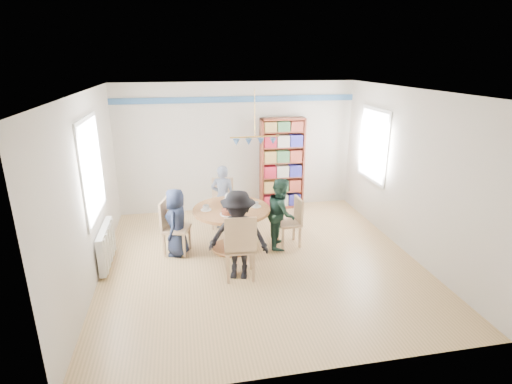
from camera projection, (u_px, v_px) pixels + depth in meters
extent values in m
plane|color=tan|center=(261.00, 260.00, 6.53)|extent=(5.00, 5.00, 0.00)
plane|color=white|center=(261.00, 91.00, 5.67)|extent=(5.00, 5.00, 0.00)
plane|color=beige|center=(237.00, 147.00, 8.43)|extent=(5.00, 0.00, 5.00)
plane|color=beige|center=(313.00, 258.00, 3.78)|extent=(5.00, 0.00, 5.00)
plane|color=beige|center=(88.00, 191.00, 5.66)|extent=(0.00, 5.00, 5.00)
plane|color=beige|center=(410.00, 173.00, 6.55)|extent=(0.00, 5.00, 5.00)
cube|color=#2F5682|center=(237.00, 99.00, 8.09)|extent=(5.00, 0.02, 0.12)
cube|color=white|center=(91.00, 169.00, 5.86)|extent=(0.03, 1.32, 1.52)
cube|color=white|center=(93.00, 169.00, 5.86)|extent=(0.01, 1.20, 1.40)
cube|color=white|center=(374.00, 145.00, 7.69)|extent=(0.03, 1.12, 1.42)
cube|color=white|center=(373.00, 145.00, 7.69)|extent=(0.01, 1.00, 1.30)
cylinder|color=gold|center=(255.00, 113.00, 6.26)|extent=(0.01, 0.01, 0.75)
cylinder|color=gold|center=(255.00, 137.00, 6.38)|extent=(0.80, 0.02, 0.02)
cone|color=#3C67A9|center=(236.00, 142.00, 6.35)|extent=(0.11, 0.11, 0.10)
cone|color=#3C67A9|center=(249.00, 142.00, 6.38)|extent=(0.11, 0.11, 0.10)
cone|color=#3C67A9|center=(261.00, 141.00, 6.42)|extent=(0.11, 0.11, 0.10)
cone|color=#3C67A9|center=(273.00, 141.00, 6.46)|extent=(0.11, 0.11, 0.10)
cube|color=silver|center=(106.00, 245.00, 6.27)|extent=(0.10, 1.00, 0.60)
cube|color=silver|center=(106.00, 257.00, 5.91)|extent=(0.02, 0.06, 0.56)
cube|color=silver|center=(108.00, 251.00, 6.10)|extent=(0.02, 0.06, 0.56)
cube|color=silver|center=(110.00, 245.00, 6.28)|extent=(0.02, 0.06, 0.56)
cube|color=silver|center=(112.00, 240.00, 6.47)|extent=(0.02, 0.06, 0.56)
cube|color=silver|center=(114.00, 235.00, 6.65)|extent=(0.02, 0.06, 0.56)
cylinder|color=#956230|center=(231.00, 210.00, 6.71)|extent=(1.30, 1.30, 0.05)
cylinder|color=#956230|center=(232.00, 230.00, 6.83)|extent=(0.16, 0.16, 0.70)
cylinder|color=#956230|center=(232.00, 247.00, 6.93)|extent=(0.70, 0.70, 0.04)
cube|color=#D4AA82|center=(176.00, 229.00, 6.65)|extent=(0.52, 0.52, 0.05)
cube|color=#D4AA82|center=(164.00, 214.00, 6.60)|extent=(0.16, 0.41, 0.49)
cube|color=#D4AA82|center=(184.00, 246.00, 6.55)|extent=(0.05, 0.05, 0.43)
cube|color=#D4AA82|center=(190.00, 237.00, 6.87)|extent=(0.05, 0.05, 0.43)
cube|color=#D4AA82|center=(164.00, 245.00, 6.59)|extent=(0.05, 0.05, 0.43)
cube|color=#D4AA82|center=(171.00, 236.00, 6.91)|extent=(0.05, 0.05, 0.43)
cube|color=#D4AA82|center=(289.00, 223.00, 6.96)|extent=(0.40, 0.40, 0.05)
cube|color=#D4AA82|center=(299.00, 210.00, 6.93)|extent=(0.06, 0.38, 0.45)
cube|color=#D4AA82|center=(278.00, 232.00, 7.13)|extent=(0.04, 0.04, 0.39)
cube|color=#D4AA82|center=(283.00, 239.00, 6.85)|extent=(0.04, 0.04, 0.39)
cube|color=#D4AA82|center=(294.00, 230.00, 7.21)|extent=(0.04, 0.04, 0.39)
cube|color=#D4AA82|center=(300.00, 237.00, 6.92)|extent=(0.04, 0.04, 0.39)
cube|color=#D4AA82|center=(222.00, 205.00, 7.70)|extent=(0.48, 0.48, 0.05)
cube|color=#D4AA82|center=(223.00, 190.00, 7.80)|extent=(0.42, 0.11, 0.50)
cube|color=#D4AA82|center=(213.00, 220.00, 7.61)|extent=(0.05, 0.05, 0.43)
cube|color=#D4AA82|center=(231.00, 220.00, 7.62)|extent=(0.05, 0.05, 0.43)
cube|color=#D4AA82|center=(215.00, 213.00, 7.94)|extent=(0.05, 0.05, 0.43)
cube|color=#D4AA82|center=(232.00, 213.00, 7.94)|extent=(0.05, 0.05, 0.43)
cube|color=#D4AA82|center=(240.00, 247.00, 5.91)|extent=(0.49, 0.49, 0.05)
cube|color=#D4AA82|center=(241.00, 236.00, 5.63)|extent=(0.46, 0.08, 0.55)
cube|color=#D4AA82|center=(251.00, 256.00, 6.19)|extent=(0.05, 0.05, 0.47)
cube|color=#D4AA82|center=(227.00, 257.00, 6.15)|extent=(0.05, 0.05, 0.47)
cube|color=#D4AA82|center=(254.00, 267.00, 5.84)|extent=(0.05, 0.05, 0.47)
cube|color=#D4AA82|center=(228.00, 269.00, 5.80)|extent=(0.05, 0.05, 0.47)
imported|color=#181F35|center=(177.00, 222.00, 6.58)|extent=(0.48, 0.63, 1.15)
imported|color=#162D22|center=(281.00, 213.00, 6.85)|extent=(0.59, 0.69, 1.23)
imported|color=gray|center=(223.00, 197.00, 7.60)|extent=(0.53, 0.42, 1.25)
imported|color=black|center=(238.00, 235.00, 5.83)|extent=(1.00, 0.75, 1.37)
cube|color=maroon|center=(262.00, 165.00, 8.48)|extent=(0.04, 0.28, 1.97)
cube|color=maroon|center=(302.00, 163.00, 8.64)|extent=(0.04, 0.28, 1.97)
cube|color=maroon|center=(283.00, 119.00, 8.26)|extent=(0.94, 0.28, 0.04)
cube|color=maroon|center=(281.00, 206.00, 8.87)|extent=(0.94, 0.28, 0.06)
cube|color=maroon|center=(281.00, 163.00, 8.69)|extent=(0.94, 0.02, 1.97)
cube|color=maroon|center=(281.00, 191.00, 8.76)|extent=(0.88, 0.26, 0.02)
cube|color=maroon|center=(282.00, 177.00, 8.65)|extent=(0.88, 0.26, 0.02)
cube|color=maroon|center=(282.00, 162.00, 8.55)|extent=(0.88, 0.26, 0.02)
cube|color=maroon|center=(282.00, 147.00, 8.45)|extent=(0.88, 0.26, 0.02)
cube|color=maroon|center=(283.00, 131.00, 8.34)|extent=(0.88, 0.26, 0.02)
cube|color=maroon|center=(269.00, 200.00, 8.75)|extent=(0.26, 0.21, 0.24)
cube|color=silver|center=(281.00, 200.00, 8.80)|extent=(0.26, 0.21, 0.24)
cube|color=navy|center=(294.00, 199.00, 8.85)|extent=(0.26, 0.21, 0.24)
cube|color=#B68E48|center=(269.00, 186.00, 8.65)|extent=(0.26, 0.21, 0.24)
cube|color=#39673E|center=(282.00, 185.00, 8.70)|extent=(0.26, 0.21, 0.24)
cube|color=maroon|center=(294.00, 185.00, 8.75)|extent=(0.26, 0.21, 0.24)
cube|color=maroon|center=(269.00, 172.00, 8.54)|extent=(0.26, 0.21, 0.24)
cube|color=silver|center=(282.00, 171.00, 8.59)|extent=(0.26, 0.21, 0.24)
cube|color=navy|center=(295.00, 170.00, 8.64)|extent=(0.26, 0.21, 0.24)
cube|color=#B68E48|center=(270.00, 157.00, 8.44)|extent=(0.26, 0.21, 0.24)
cube|color=#39673E|center=(282.00, 156.00, 8.49)|extent=(0.26, 0.21, 0.24)
cube|color=maroon|center=(295.00, 155.00, 8.54)|extent=(0.26, 0.21, 0.24)
cube|color=maroon|center=(270.00, 141.00, 8.34)|extent=(0.26, 0.21, 0.24)
cube|color=silver|center=(283.00, 141.00, 8.39)|extent=(0.26, 0.21, 0.24)
cube|color=navy|center=(296.00, 140.00, 8.44)|extent=(0.26, 0.21, 0.24)
cube|color=#B68E48|center=(270.00, 127.00, 8.24)|extent=(0.26, 0.21, 0.20)
cube|color=#39673E|center=(283.00, 126.00, 8.29)|extent=(0.26, 0.21, 0.20)
cube|color=maroon|center=(296.00, 126.00, 8.34)|extent=(0.26, 0.21, 0.20)
cylinder|color=white|center=(228.00, 201.00, 6.73)|extent=(0.11, 0.11, 0.21)
sphere|color=white|center=(228.00, 195.00, 6.69)|extent=(0.08, 0.08, 0.08)
cylinder|color=silver|center=(237.00, 199.00, 6.78)|extent=(0.06, 0.06, 0.25)
cylinder|color=#3C67A9|center=(236.00, 191.00, 6.74)|extent=(0.03, 0.03, 0.03)
cylinder|color=white|center=(232.00, 203.00, 6.94)|extent=(0.26, 0.26, 0.01)
cylinder|color=brown|center=(232.00, 200.00, 6.92)|extent=(0.21, 0.21, 0.08)
cylinder|color=white|center=(228.00, 214.00, 6.44)|extent=(0.26, 0.26, 0.01)
cylinder|color=brown|center=(228.00, 211.00, 6.42)|extent=(0.21, 0.21, 0.08)
cylinder|color=white|center=(206.00, 210.00, 6.62)|extent=(0.18, 0.18, 0.01)
imported|color=white|center=(206.00, 208.00, 6.61)|extent=(0.11, 0.11, 0.09)
cylinder|color=white|center=(256.00, 206.00, 6.78)|extent=(0.18, 0.18, 0.01)
imported|color=white|center=(256.00, 204.00, 6.76)|extent=(0.09, 0.09, 0.08)
cylinder|color=white|center=(228.00, 200.00, 7.09)|extent=(0.18, 0.18, 0.01)
imported|color=white|center=(228.00, 198.00, 7.08)|extent=(0.11, 0.11, 0.09)
cylinder|color=white|center=(235.00, 217.00, 6.31)|extent=(0.18, 0.18, 0.01)
imported|color=white|center=(235.00, 215.00, 6.29)|extent=(0.09, 0.09, 0.08)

